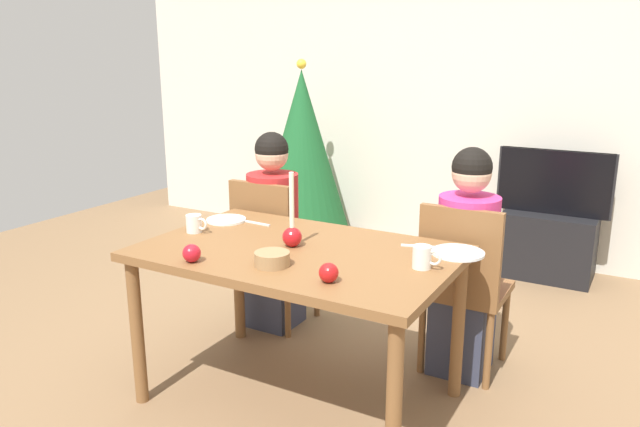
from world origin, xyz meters
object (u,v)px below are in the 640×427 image
at_px(mug_right, 423,257).
at_px(apple_near_candle, 329,273).
at_px(plate_left, 226,220).
at_px(plate_right, 458,253).
at_px(bowl_walnuts, 272,259).
at_px(dining_table, 298,267).
at_px(mug_left, 195,224).
at_px(tv_stand, 548,245).
at_px(chair_left, 270,245).
at_px(tv, 554,182).
at_px(person_right_child, 466,267).
at_px(candle_centerpiece, 292,232).
at_px(chair_right, 463,279).
at_px(person_left_child, 273,234).
at_px(apple_by_left_plate, 192,253).
at_px(christmas_tree, 302,152).

height_order(mug_right, apple_near_candle, mug_right).
height_order(plate_left, plate_right, same).
bearing_deg(bowl_walnuts, dining_table, 94.57).
relative_size(mug_left, apple_near_candle, 1.53).
bearing_deg(plate_right, tv_stand, 87.46).
distance_m(chair_left, tv, 2.14).
distance_m(tv_stand, apple_near_candle, 2.68).
distance_m(plate_right, mug_right, 0.26).
bearing_deg(mug_left, person_right_child, 29.46).
distance_m(person_right_child, mug_left, 1.36).
bearing_deg(apple_near_candle, candle_centerpiece, 139.05).
distance_m(mug_left, bowl_walnuts, 0.64).
bearing_deg(chair_right, person_right_child, 90.00).
relative_size(plate_left, plate_right, 0.89).
bearing_deg(person_left_child, bowl_walnuts, -56.47).
xyz_separation_m(plate_left, bowl_walnuts, (0.60, -0.46, 0.02)).
distance_m(plate_left, apple_by_left_plate, 0.65).
xyz_separation_m(mug_left, mug_right, (1.16, 0.06, 0.00)).
xyz_separation_m(person_left_child, plate_right, (1.21, -0.35, 0.19)).
bearing_deg(dining_table, christmas_tree, 120.55).
bearing_deg(mug_right, dining_table, -176.23).
bearing_deg(chair_left, christmas_tree, 114.13).
bearing_deg(mug_left, tv, 60.43).
xyz_separation_m(person_right_child, tv, (0.15, 1.66, 0.14)).
relative_size(christmas_tree, candle_centerpiece, 4.51).
bearing_deg(apple_near_candle, chair_right, 72.91).
bearing_deg(candle_centerpiece, christmas_tree, 119.87).
bearing_deg(person_left_child, mug_right, -27.89).
bearing_deg(person_right_child, candle_centerpiece, -135.75).
bearing_deg(apple_by_left_plate, mug_right, 24.82).
distance_m(tv, candle_centerpiece, 2.41).
bearing_deg(dining_table, person_left_child, 131.37).
bearing_deg(christmas_tree, apple_by_left_plate, -69.42).
distance_m(chair_left, mug_right, 1.30).
bearing_deg(mug_right, person_right_child, 88.55).
height_order(dining_table, mug_right, mug_right).
relative_size(dining_table, person_right_child, 1.19).
relative_size(candle_centerpiece, plate_right, 1.48).
bearing_deg(plate_right, christmas_tree, 136.48).
xyz_separation_m(tv, mug_left, (-1.32, -2.32, 0.08)).
height_order(person_right_child, apple_near_candle, person_right_child).
xyz_separation_m(person_right_child, mug_right, (-0.02, -0.60, 0.23)).
xyz_separation_m(tv_stand, plate_right, (-0.09, -2.01, 0.52)).
bearing_deg(christmas_tree, chair_left, -65.87).
bearing_deg(tv, chair_right, -94.94).
relative_size(person_right_child, christmas_tree, 0.75).
height_order(candle_centerpiece, apple_near_candle, candle_centerpiece).
distance_m(tv, christmas_tree, 1.96).
height_order(person_right_child, plate_right, person_right_child).
height_order(dining_table, apple_near_candle, apple_near_candle).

